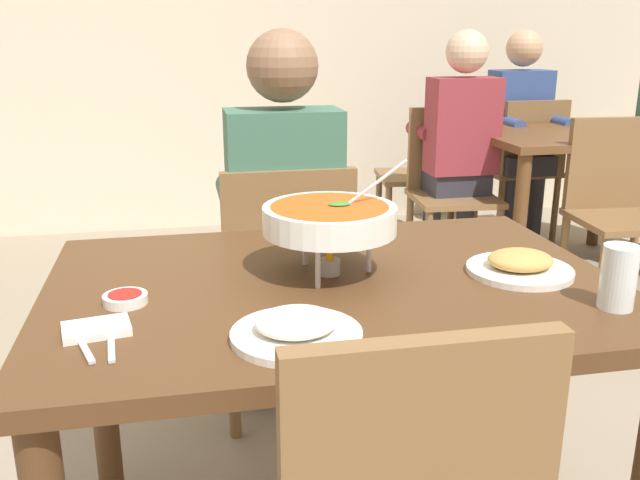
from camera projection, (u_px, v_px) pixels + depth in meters
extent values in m
cube|color=#51331C|center=(333.00, 289.00, 1.53)|extent=(1.25, 0.88, 0.04)
cylinder|color=#51331C|center=(102.00, 386.00, 1.89)|extent=(0.07, 0.07, 0.73)
cylinder|color=#51331C|center=(486.00, 349.00, 2.11)|extent=(0.07, 0.07, 0.73)
cube|color=brown|center=(282.00, 290.00, 2.39)|extent=(0.44, 0.44, 0.03)
cube|color=brown|center=(290.00, 241.00, 2.13)|extent=(0.42, 0.04, 0.45)
cylinder|color=brown|center=(324.00, 323.00, 2.67)|extent=(0.04, 0.04, 0.42)
cylinder|color=brown|center=(226.00, 332.00, 2.60)|extent=(0.04, 0.04, 0.42)
cylinder|color=brown|center=(347.00, 369.00, 2.31)|extent=(0.04, 0.04, 0.42)
cylinder|color=brown|center=(234.00, 380.00, 2.24)|extent=(0.04, 0.04, 0.42)
cylinder|color=#2D2D38|center=(309.00, 340.00, 2.49)|extent=(0.10, 0.10, 0.45)
cylinder|color=#2D2D38|center=(254.00, 345.00, 2.45)|extent=(0.10, 0.10, 0.45)
cube|color=#2D2D38|center=(282.00, 272.00, 2.35)|extent=(0.32, 0.32, 0.12)
cube|color=#3D6B56|center=(284.00, 189.00, 2.18)|extent=(0.36, 0.20, 0.50)
sphere|color=#846047|center=(282.00, 66.00, 2.07)|extent=(0.22, 0.22, 0.22)
cylinder|color=#3D6B56|center=(321.00, 188.00, 2.42)|extent=(0.08, 0.28, 0.08)
cylinder|color=#3D6B56|center=(230.00, 192.00, 2.35)|extent=(0.08, 0.28, 0.08)
cube|color=brown|center=(421.00, 480.00, 1.00)|extent=(0.42, 0.04, 0.45)
cylinder|color=silver|center=(369.00, 251.00, 1.57)|extent=(0.01, 0.01, 0.10)
cylinder|color=silver|center=(305.00, 244.00, 1.62)|extent=(0.01, 0.01, 0.10)
cylinder|color=silver|center=(318.00, 266.00, 1.47)|extent=(0.01, 0.01, 0.10)
torus|color=silver|center=(331.00, 232.00, 1.54)|extent=(0.21, 0.21, 0.01)
cylinder|color=#B2B2B7|center=(330.00, 267.00, 1.56)|extent=(0.05, 0.05, 0.04)
cone|color=orange|center=(331.00, 253.00, 1.55)|extent=(0.02, 0.02, 0.04)
cylinder|color=white|center=(331.00, 219.00, 1.53)|extent=(0.30, 0.30, 0.06)
cylinder|color=#B75119|center=(331.00, 208.00, 1.52)|extent=(0.26, 0.26, 0.01)
ellipsoid|color=#388433|center=(340.00, 204.00, 1.52)|extent=(0.05, 0.03, 0.01)
cylinder|color=silver|center=(368.00, 189.00, 1.55)|extent=(0.18, 0.01, 0.13)
cylinder|color=white|center=(296.00, 335.00, 1.24)|extent=(0.24, 0.24, 0.01)
ellipsoid|color=white|center=(296.00, 322.00, 1.23)|extent=(0.15, 0.13, 0.04)
cylinder|color=white|center=(519.00, 270.00, 1.57)|extent=(0.24, 0.24, 0.01)
ellipsoid|color=tan|center=(520.00, 260.00, 1.56)|extent=(0.15, 0.13, 0.04)
cylinder|color=white|center=(125.00, 299.00, 1.39)|extent=(0.09, 0.09, 0.02)
cylinder|color=maroon|center=(125.00, 295.00, 1.39)|extent=(0.07, 0.07, 0.01)
cube|color=white|center=(96.00, 329.00, 1.26)|extent=(0.13, 0.10, 0.02)
cube|color=silver|center=(82.00, 343.00, 1.21)|extent=(0.06, 0.17, 0.01)
cube|color=silver|center=(111.00, 341.00, 1.22)|extent=(0.03, 0.17, 0.01)
cylinder|color=silver|center=(618.00, 277.00, 1.36)|extent=(0.07, 0.07, 0.13)
cylinder|color=gold|center=(617.00, 287.00, 1.36)|extent=(0.06, 0.06, 0.08)
cube|color=brown|center=(570.00, 136.00, 3.74)|extent=(1.00, 0.80, 0.04)
cylinder|color=brown|center=(519.00, 225.00, 3.45)|extent=(0.07, 0.07, 0.73)
cylinder|color=brown|center=(465.00, 195.00, 4.09)|extent=(0.07, 0.07, 0.73)
cylinder|color=brown|center=(598.00, 188.00, 4.26)|extent=(0.07, 0.07, 0.73)
cube|color=brown|center=(454.00, 198.00, 3.70)|extent=(0.47, 0.47, 0.03)
cube|color=brown|center=(445.00, 148.00, 3.82)|extent=(0.42, 0.07, 0.45)
cylinder|color=brown|center=(428.00, 250.00, 3.56)|extent=(0.04, 0.04, 0.42)
cylinder|color=brown|center=(498.00, 247.00, 3.61)|extent=(0.04, 0.04, 0.42)
cylinder|color=brown|center=(409.00, 230.00, 3.92)|extent=(0.04, 0.04, 0.42)
cylinder|color=brown|center=(473.00, 227.00, 3.97)|extent=(0.04, 0.04, 0.42)
cylinder|color=brown|center=(609.00, 221.00, 4.10)|extent=(0.04, 0.04, 0.42)
cube|color=brown|center=(516.00, 170.00, 4.44)|extent=(0.45, 0.45, 0.03)
cube|color=brown|center=(535.00, 138.00, 4.18)|extent=(0.42, 0.05, 0.45)
cylinder|color=brown|center=(526.00, 196.00, 4.72)|extent=(0.04, 0.04, 0.42)
cylinder|color=brown|center=(474.00, 199.00, 4.64)|extent=(0.04, 0.04, 0.42)
cylinder|color=brown|center=(555.00, 210.00, 4.37)|extent=(0.04, 0.04, 0.42)
cylinder|color=brown|center=(500.00, 213.00, 4.29)|extent=(0.04, 0.04, 0.42)
cube|color=brown|center=(624.00, 221.00, 3.27)|extent=(0.47, 0.47, 0.03)
cube|color=brown|center=(608.00, 163.00, 3.39)|extent=(0.42, 0.07, 0.45)
cylinder|color=brown|center=(601.00, 281.00, 3.13)|extent=(0.04, 0.04, 0.42)
cylinder|color=brown|center=(563.00, 255.00, 3.49)|extent=(0.04, 0.04, 0.42)
cylinder|color=brown|center=(633.00, 252.00, 3.54)|extent=(0.04, 0.04, 0.42)
cube|color=brown|center=(414.00, 177.00, 4.25)|extent=(0.49, 0.49, 0.03)
cube|color=brown|center=(448.00, 138.00, 4.20)|extent=(0.09, 0.42, 0.45)
cylinder|color=brown|center=(379.00, 205.00, 4.49)|extent=(0.04, 0.04, 0.42)
cylinder|color=brown|center=(388.00, 220.00, 4.12)|extent=(0.04, 0.04, 0.42)
cylinder|color=brown|center=(436.00, 204.00, 4.51)|extent=(0.04, 0.04, 0.42)
cylinder|color=brown|center=(450.00, 219.00, 4.15)|extent=(0.04, 0.04, 0.42)
cylinder|color=#2D2D38|center=(464.00, 227.00, 3.93)|extent=(0.10, 0.10, 0.45)
cylinder|color=#2D2D38|center=(431.00, 229.00, 3.89)|extent=(0.10, 0.10, 0.45)
cube|color=#2D2D38|center=(453.00, 180.00, 3.79)|extent=(0.32, 0.32, 0.12)
cube|color=maroon|center=(463.00, 126.00, 3.62)|extent=(0.36, 0.20, 0.50)
sphere|color=beige|center=(467.00, 51.00, 3.51)|extent=(0.22, 0.22, 0.22)
cylinder|color=maroon|center=(475.00, 129.00, 3.85)|extent=(0.08, 0.28, 0.08)
cylinder|color=maroon|center=(421.00, 131.00, 3.79)|extent=(0.08, 0.28, 0.08)
cylinder|color=#2D2D38|center=(505.00, 209.00, 4.32)|extent=(0.10, 0.10, 0.45)
cylinder|color=#2D2D38|center=(534.00, 208.00, 4.36)|extent=(0.10, 0.10, 0.45)
cube|color=#2D2D38|center=(521.00, 163.00, 4.29)|extent=(0.32, 0.32, 0.12)
cube|color=#334C8C|center=(519.00, 111.00, 4.28)|extent=(0.36, 0.20, 0.50)
sphere|color=tan|center=(524.00, 48.00, 4.17)|extent=(0.22, 0.22, 0.22)
cylinder|color=#334C8C|center=(509.00, 124.00, 4.07)|extent=(0.08, 0.28, 0.08)
cylinder|color=#334C8C|center=(558.00, 123.00, 4.13)|extent=(0.08, 0.28, 0.08)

